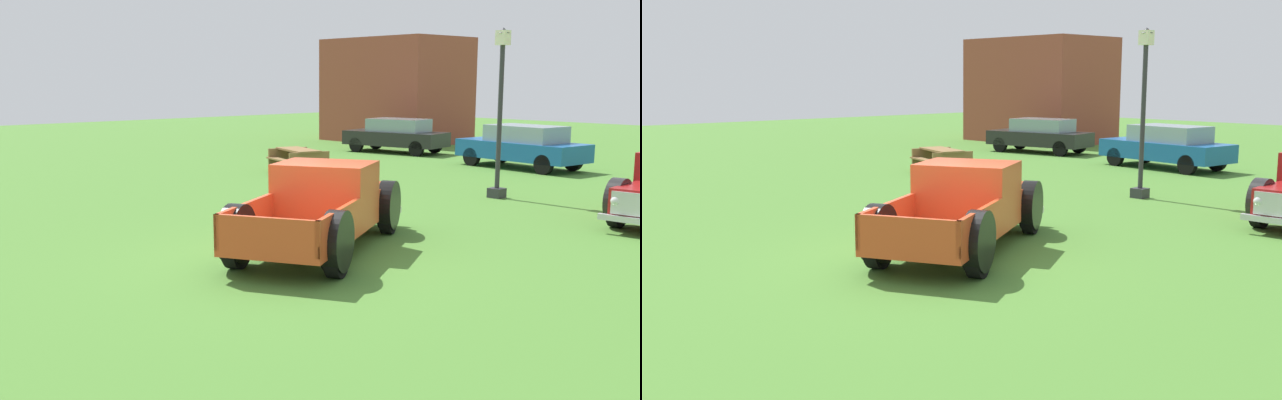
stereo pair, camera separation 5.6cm
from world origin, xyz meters
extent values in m
plane|color=#477A2D|center=(0.00, 0.00, 0.00)|extent=(80.00, 80.00, 0.00)
cube|color=#D14723|center=(-1.22, 2.43, 0.66)|extent=(2.06, 2.05, 0.55)
cube|color=silver|center=(-1.59, 3.10, 0.66)|extent=(1.23, 0.71, 0.46)
sphere|color=silver|center=(-2.12, 2.79, 0.68)|extent=(0.20, 0.20, 0.20)
sphere|color=silver|center=(-1.05, 3.38, 0.68)|extent=(0.20, 0.20, 0.20)
cube|color=#D14723|center=(-0.54, 1.19, 0.96)|extent=(2.10, 1.95, 1.15)
cube|color=#8C9EA8|center=(-0.84, 1.73, 1.21)|extent=(1.29, 0.73, 0.51)
cube|color=#D14723|center=(0.28, -0.30, 0.43)|extent=(2.48, 2.65, 0.10)
cube|color=#D14723|center=(-0.42, -0.68, 0.76)|extent=(1.08, 1.88, 0.55)
cube|color=#D14723|center=(0.98, 0.08, 0.76)|extent=(1.08, 1.88, 0.55)
cube|color=#D14723|center=(0.76, -1.19, 0.76)|extent=(1.51, 0.88, 0.55)
cylinder|color=black|center=(-1.96, 2.02, 0.38)|extent=(0.56, 0.77, 0.76)
cylinder|color=#B7B7BC|center=(-1.97, 2.02, 0.38)|extent=(0.36, 0.38, 0.30)
cylinder|color=black|center=(-1.96, 2.02, 0.57)|extent=(0.71, 0.98, 0.96)
cylinder|color=black|center=(-0.48, 2.83, 0.38)|extent=(0.56, 0.77, 0.76)
cylinder|color=#B7B7BC|center=(-0.47, 2.84, 0.38)|extent=(0.36, 0.38, 0.30)
cylinder|color=black|center=(-0.48, 2.83, 0.57)|extent=(0.71, 0.98, 0.96)
cylinder|color=black|center=(-0.34, -0.92, 0.38)|extent=(0.56, 0.77, 0.76)
cylinder|color=#B7B7BC|center=(-0.35, -0.93, 0.38)|extent=(0.36, 0.38, 0.30)
cylinder|color=black|center=(-0.34, -0.92, 0.57)|extent=(0.71, 0.98, 0.96)
cylinder|color=black|center=(1.13, -0.11, 0.38)|extent=(0.56, 0.77, 0.76)
cylinder|color=#B7B7BC|center=(1.14, -0.11, 0.38)|extent=(0.36, 0.38, 0.30)
cylinder|color=black|center=(1.13, -0.11, 0.57)|extent=(0.71, 0.98, 0.96)
cube|color=silver|center=(-1.61, 3.14, 0.34)|extent=(1.65, 0.97, 0.12)
sphere|color=silver|center=(2.55, 6.06, 0.66)|extent=(0.19, 0.19, 0.19)
cylinder|color=black|center=(2.27, 6.78, 0.37)|extent=(0.26, 0.75, 0.74)
cylinder|color=#B7B7BC|center=(2.26, 6.78, 0.37)|extent=(0.25, 0.31, 0.30)
cylinder|color=black|center=(2.27, 6.78, 0.56)|extent=(0.34, 0.95, 0.93)
cube|color=#195699|center=(-4.52, 14.00, 0.62)|extent=(4.55, 2.21, 0.60)
cube|color=#7F939E|center=(-4.37, 13.99, 1.19)|extent=(2.60, 1.74, 0.55)
cylinder|color=black|center=(-6.09, 13.35, 0.32)|extent=(0.66, 0.26, 0.64)
cylinder|color=black|center=(-5.93, 14.94, 0.32)|extent=(0.66, 0.26, 0.64)
cylinder|color=black|center=(-3.11, 13.06, 0.32)|extent=(0.66, 0.26, 0.64)
cylinder|color=black|center=(-2.96, 14.65, 0.32)|extent=(0.66, 0.26, 0.64)
cube|color=black|center=(-10.95, 14.78, 0.59)|extent=(4.45, 2.48, 0.57)
cube|color=#7F939E|center=(-10.81, 14.81, 1.14)|extent=(2.58, 1.86, 0.53)
cylinder|color=black|center=(-12.21, 13.77, 0.31)|extent=(0.64, 0.30, 0.61)
cylinder|color=black|center=(-12.50, 15.27, 0.31)|extent=(0.64, 0.30, 0.61)
cylinder|color=black|center=(-9.40, 14.30, 0.31)|extent=(0.64, 0.30, 0.61)
cylinder|color=black|center=(-9.69, 15.80, 0.31)|extent=(0.64, 0.30, 0.61)
cube|color=#2D2D33|center=(-1.53, 8.12, 0.12)|extent=(0.36, 0.36, 0.25)
cylinder|color=#2D2D33|center=(-1.53, 8.12, 2.05)|extent=(0.12, 0.12, 3.60)
cube|color=#F2EACC|center=(-1.53, 8.12, 4.03)|extent=(0.28, 0.28, 0.36)
cone|color=#2D2D33|center=(-1.53, 8.12, 4.21)|extent=(0.32, 0.32, 0.14)
cube|color=olive|center=(-8.73, 7.57, 0.75)|extent=(1.94, 1.23, 0.06)
cube|color=olive|center=(-8.58, 8.15, 0.45)|extent=(1.81, 0.73, 0.05)
cube|color=olive|center=(-8.89, 6.99, 0.45)|extent=(1.81, 0.73, 0.05)
cube|color=olive|center=(-7.96, 7.37, 0.38)|extent=(0.43, 1.37, 0.75)
cube|color=olive|center=(-9.51, 7.78, 0.38)|extent=(0.43, 1.37, 0.75)
cube|color=brown|center=(-14.70, 18.97, 2.47)|extent=(6.36, 4.32, 4.94)
camera|label=1|loc=(8.81, -7.47, 3.01)|focal=40.13mm
camera|label=2|loc=(8.85, -7.43, 3.01)|focal=40.13mm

